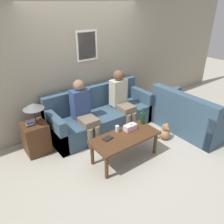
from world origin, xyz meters
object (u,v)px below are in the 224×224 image
at_px(person_right, 121,97).
at_px(teddy_bear, 165,132).
at_px(couch_main, 100,115).
at_px(wine_bottle, 143,118).
at_px(coffee_table, 125,139).
at_px(person_left, 83,110).
at_px(couch_side, 189,117).
at_px(drinking_glass, 117,129).

height_order(person_right, teddy_bear, person_right).
relative_size(couch_main, person_right, 1.83).
bearing_deg(wine_bottle, couch_main, 106.41).
distance_m(coffee_table, person_left, 1.03).
distance_m(couch_side, teddy_bear, 0.68).
relative_size(coffee_table, wine_bottle, 3.80).
xyz_separation_m(couch_side, coffee_table, (-1.70, 0.06, 0.09)).
bearing_deg(couch_main, person_right, -20.36).
height_order(couch_main, coffee_table, couch_main).
bearing_deg(couch_main, couch_side, -39.61).
bearing_deg(teddy_bear, couch_side, -5.15).
bearing_deg(person_left, wine_bottle, -46.68).
bearing_deg(coffee_table, person_right, 54.82).
height_order(coffee_table, drinking_glass, drinking_glass).
distance_m(person_left, person_right, 0.93).
distance_m(drinking_glass, person_right, 1.06).
distance_m(coffee_table, wine_bottle, 0.58).
height_order(couch_main, couch_side, same).
distance_m(wine_bottle, drinking_glass, 0.56).
relative_size(drinking_glass, person_left, 0.09).
relative_size(couch_main, coffee_table, 1.89).
bearing_deg(drinking_glass, coffee_table, -84.61).
distance_m(person_left, teddy_bear, 1.69).
bearing_deg(person_left, coffee_table, -75.93).
xyz_separation_m(drinking_glass, person_right, (0.71, 0.78, 0.14)).
relative_size(couch_side, wine_bottle, 4.84).
bearing_deg(wine_bottle, couch_side, -10.24).
height_order(drinking_glass, person_right, person_right).
bearing_deg(wine_bottle, coffee_table, -164.70).
relative_size(couch_side, teddy_bear, 4.43).
height_order(drinking_glass, person_left, person_left).
relative_size(drinking_glass, person_right, 0.09).
relative_size(couch_main, drinking_glass, 19.89).
distance_m(couch_main, drinking_glass, 1.00).
xyz_separation_m(coffee_table, teddy_bear, (1.04, -0.00, -0.25)).
relative_size(couch_side, drinking_glass, 13.40).
distance_m(coffee_table, teddy_bear, 1.07).
distance_m(person_right, teddy_bear, 1.16).
distance_m(wine_bottle, person_right, 0.85).
height_order(person_left, person_right, person_right).
bearing_deg(wine_bottle, person_left, 133.32).
height_order(couch_side, drinking_glass, couch_side).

